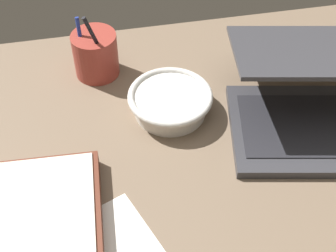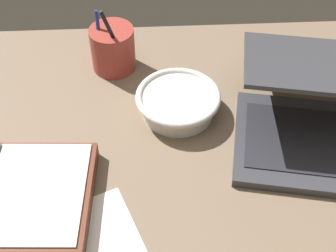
% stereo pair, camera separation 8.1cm
% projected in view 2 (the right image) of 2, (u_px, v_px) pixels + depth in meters
% --- Properties ---
extents(desk_top, '(1.40, 1.00, 0.02)m').
position_uv_depth(desk_top, '(161.00, 201.00, 0.80)').
color(desk_top, '#75604C').
rests_on(desk_top, ground).
extents(laptop, '(0.36, 0.37, 0.16)m').
position_uv_depth(laptop, '(323.00, 117.00, 0.86)').
color(laptop, '#38383D').
rests_on(laptop, desk_top).
extents(bowl, '(0.17, 0.17, 0.05)m').
position_uv_depth(bowl, '(178.00, 102.00, 0.92)').
color(bowl, silver).
rests_on(bowl, desk_top).
extents(pen_cup, '(0.09, 0.09, 0.16)m').
position_uv_depth(pen_cup, '(113.00, 49.00, 1.00)').
color(pen_cup, '#9E382D').
rests_on(pen_cup, desk_top).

